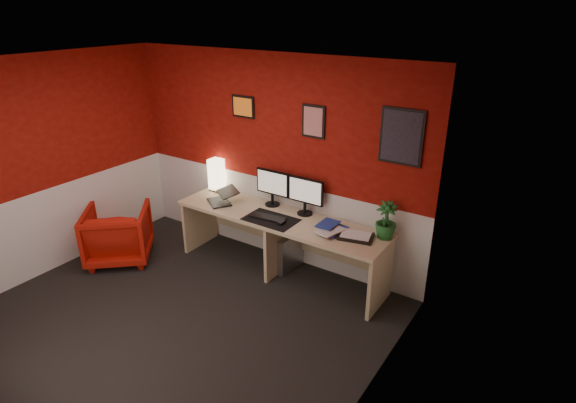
% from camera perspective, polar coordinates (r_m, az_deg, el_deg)
% --- Properties ---
extents(ground, '(4.00, 3.50, 0.01)m').
position_cam_1_polar(ground, '(5.01, -13.87, -14.24)').
color(ground, black).
rests_on(ground, ground).
extents(ceiling, '(4.00, 3.50, 0.01)m').
position_cam_1_polar(ceiling, '(4.05, -17.35, 15.26)').
color(ceiling, white).
rests_on(ceiling, ground).
extents(wall_back, '(4.00, 0.01, 2.50)m').
position_cam_1_polar(wall_back, '(5.59, -2.08, 5.07)').
color(wall_back, maroon).
rests_on(wall_back, ground).
extents(wall_left, '(0.01, 3.50, 2.50)m').
position_cam_1_polar(wall_left, '(5.96, -28.46, 3.37)').
color(wall_left, maroon).
rests_on(wall_left, ground).
extents(wall_right, '(0.01, 3.50, 2.50)m').
position_cam_1_polar(wall_right, '(3.29, 8.98, -9.05)').
color(wall_right, maroon).
rests_on(wall_right, ground).
extents(wainscot_back, '(4.00, 0.01, 1.00)m').
position_cam_1_polar(wainscot_back, '(5.86, -2.00, -1.93)').
color(wainscot_back, silver).
rests_on(wainscot_back, ground).
extents(wainscot_left, '(0.01, 3.50, 1.00)m').
position_cam_1_polar(wainscot_left, '(6.21, -27.14, -3.13)').
color(wainscot_left, silver).
rests_on(wainscot_left, ground).
extents(wainscot_right, '(0.01, 3.50, 1.00)m').
position_cam_1_polar(wainscot_right, '(3.74, 8.16, -18.79)').
color(wainscot_right, silver).
rests_on(wainscot_right, ground).
extents(desk, '(2.60, 0.65, 0.73)m').
position_cam_1_polar(desk, '(5.49, -1.03, -5.32)').
color(desk, tan).
rests_on(desk, ground).
extents(shoji_lamp, '(0.16, 0.16, 0.40)m').
position_cam_1_polar(shoji_lamp, '(6.08, -8.73, 3.15)').
color(shoji_lamp, '#FFE5B2').
rests_on(shoji_lamp, desk).
extents(laptop, '(0.40, 0.37, 0.22)m').
position_cam_1_polar(laptop, '(5.71, -8.47, 0.85)').
color(laptop, black).
rests_on(laptop, desk).
extents(monitor_left, '(0.45, 0.06, 0.58)m').
position_cam_1_polar(monitor_left, '(5.53, -1.95, 2.34)').
color(monitor_left, black).
rests_on(monitor_left, desk).
extents(monitor_right, '(0.45, 0.06, 0.58)m').
position_cam_1_polar(monitor_right, '(5.29, 2.11, 1.33)').
color(monitor_right, black).
rests_on(monitor_right, desk).
extents(desk_mat, '(0.60, 0.38, 0.01)m').
position_cam_1_polar(desk_mat, '(5.26, -2.11, -2.21)').
color(desk_mat, black).
rests_on(desk_mat, desk).
extents(keyboard, '(0.43, 0.18, 0.02)m').
position_cam_1_polar(keyboard, '(5.28, -2.49, -1.94)').
color(keyboard, black).
rests_on(keyboard, desk_mat).
extents(mouse, '(0.06, 0.10, 0.03)m').
position_cam_1_polar(mouse, '(5.14, -0.81, -2.59)').
color(mouse, black).
rests_on(mouse, desk_mat).
extents(book_bottom, '(0.26, 0.33, 0.03)m').
position_cam_1_polar(book_bottom, '(5.07, 4.36, -3.15)').
color(book_bottom, navy).
rests_on(book_bottom, desk).
extents(book_middle, '(0.29, 0.34, 0.02)m').
position_cam_1_polar(book_middle, '(5.01, 4.27, -3.15)').
color(book_middle, silver).
rests_on(book_middle, book_bottom).
extents(book_top, '(0.19, 0.26, 0.02)m').
position_cam_1_polar(book_top, '(5.07, 3.97, -2.52)').
color(book_top, navy).
rests_on(book_top, book_middle).
extents(zen_tray, '(0.40, 0.32, 0.03)m').
position_cam_1_polar(zen_tray, '(4.91, 8.30, -4.25)').
color(zen_tray, black).
rests_on(zen_tray, desk).
extents(potted_plant, '(0.24, 0.24, 0.40)m').
position_cam_1_polar(potted_plant, '(4.89, 11.90, -2.26)').
color(potted_plant, '#19591E').
rests_on(potted_plant, desk).
extents(pc_tower, '(0.23, 0.46, 0.45)m').
position_cam_1_polar(pc_tower, '(5.65, -0.09, -6.05)').
color(pc_tower, '#99999E').
rests_on(pc_tower, ground).
extents(armchair, '(1.05, 1.05, 0.69)m').
position_cam_1_polar(armchair, '(6.15, -20.07, -3.77)').
color(armchair, '#A51408').
rests_on(armchair, ground).
extents(art_left, '(0.32, 0.02, 0.26)m').
position_cam_1_polar(art_left, '(5.65, -5.50, 11.48)').
color(art_left, orange).
rests_on(art_left, wall_back).
extents(art_center, '(0.28, 0.02, 0.36)m').
position_cam_1_polar(art_center, '(5.12, 3.15, 9.76)').
color(art_center, red).
rests_on(art_center, wall_back).
extents(art_right, '(0.44, 0.02, 0.56)m').
position_cam_1_polar(art_right, '(4.72, 13.72, 7.71)').
color(art_right, black).
rests_on(art_right, wall_back).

